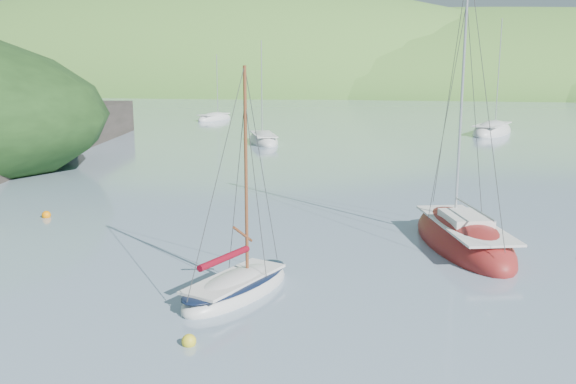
% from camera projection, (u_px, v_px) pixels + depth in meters
% --- Properties ---
extents(ground, '(700.00, 700.00, 0.00)m').
position_uv_depth(ground, '(204.00, 321.00, 20.57)').
color(ground, slate).
rests_on(ground, ground).
extents(shoreline_hills, '(690.00, 135.00, 56.00)m').
position_uv_depth(shoreline_hills, '(369.00, 88.00, 187.68)').
color(shoreline_hills, '#3B762D').
rests_on(shoreline_hills, ground).
extents(daysailer_white, '(3.84, 5.98, 8.63)m').
position_uv_depth(daysailer_white, '(236.00, 288.00, 22.97)').
color(daysailer_white, silver).
rests_on(daysailer_white, ground).
extents(sloop_red, '(5.72, 9.67, 13.54)m').
position_uv_depth(sloop_red, '(463.00, 241.00, 28.84)').
color(sloop_red, maroon).
rests_on(sloop_red, ground).
extents(distant_sloop_a, '(5.43, 8.15, 10.99)m').
position_uv_depth(distant_sloop_a, '(263.00, 141.00, 64.54)').
color(distant_sloop_a, silver).
rests_on(distant_sloop_a, ground).
extents(distant_sloop_b, '(6.54, 10.25, 13.80)m').
position_uv_depth(distant_sloop_b, '(492.00, 132.00, 72.15)').
color(distant_sloop_b, silver).
rests_on(distant_sloop_b, ground).
extents(distant_sloop_c, '(4.38, 7.21, 9.71)m').
position_uv_depth(distant_sloop_c, '(214.00, 119.00, 88.88)').
color(distant_sloop_c, silver).
rests_on(distant_sloop_c, ground).
extents(mooring_buoys, '(26.83, 13.60, 0.46)m').
position_uv_depth(mooring_buoys, '(219.00, 256.00, 27.01)').
color(mooring_buoys, gold).
rests_on(mooring_buoys, ground).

